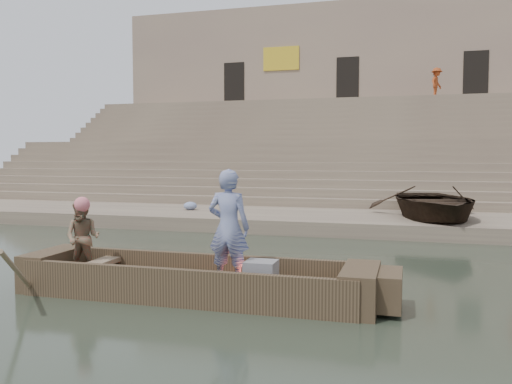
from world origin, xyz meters
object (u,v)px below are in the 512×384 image
at_px(standing_man, 229,227).
at_px(rowing_man, 83,238).
at_px(pedestrian, 437,83).
at_px(main_rowboat, 194,289).
at_px(television, 260,274).
at_px(beached_rowboat, 433,202).

relative_size(standing_man, rowing_man, 1.45).
bearing_deg(pedestrian, main_rowboat, -169.56).
bearing_deg(television, rowing_man, 179.42).
bearing_deg(standing_man, television, -177.73).
height_order(television, pedestrian, pedestrian).
height_order(main_rowboat, pedestrian, pedestrian).
bearing_deg(main_rowboat, standing_man, -1.23).
xyz_separation_m(main_rowboat, rowing_man, (-2.00, 0.03, 0.72)).
xyz_separation_m(main_rowboat, beached_rowboat, (3.85, 8.35, 0.75)).
bearing_deg(standing_man, pedestrian, -99.01).
relative_size(rowing_man, pedestrian, 0.78).
xyz_separation_m(television, pedestrian, (3.41, 22.48, 5.56)).
bearing_deg(standing_man, beached_rowboat, -110.57).
bearing_deg(beached_rowboat, standing_man, -122.75).
bearing_deg(beached_rowboat, television, -119.78).
distance_m(main_rowboat, beached_rowboat, 9.22).
bearing_deg(pedestrian, beached_rowboat, -160.84).
xyz_separation_m(rowing_man, beached_rowboat, (5.85, 8.32, 0.03)).
bearing_deg(rowing_man, pedestrian, 64.53).
xyz_separation_m(rowing_man, television, (3.07, -0.03, -0.41)).
distance_m(television, pedestrian, 23.41).
height_order(main_rowboat, television, television).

